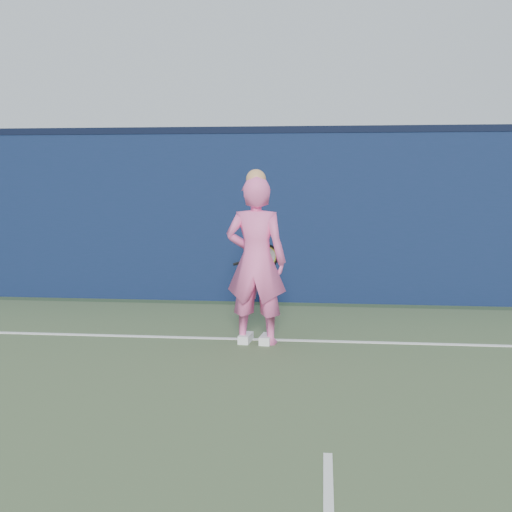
# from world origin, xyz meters

# --- Properties ---
(backstop_wall) EXTENTS (24.00, 0.40, 2.50)m
(backstop_wall) POSITION_xyz_m (0.00, 6.50, 1.25)
(backstop_wall) COLOR #0D1B3B
(backstop_wall) RESTS_ON ground
(wall_cap) EXTENTS (24.00, 0.42, 0.10)m
(wall_cap) POSITION_xyz_m (0.00, 6.50, 2.55)
(wall_cap) COLOR black
(wall_cap) RESTS_ON backstop_wall
(player) EXTENTS (0.73, 0.52, 1.95)m
(player) POSITION_xyz_m (-0.79, 3.88, 0.94)
(player) COLOR pink
(player) RESTS_ON ground
(racket) EXTENTS (0.55, 0.15, 0.30)m
(racket) POSITION_xyz_m (-0.74, 4.30, 0.93)
(racket) COLOR black
(racket) RESTS_ON ground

